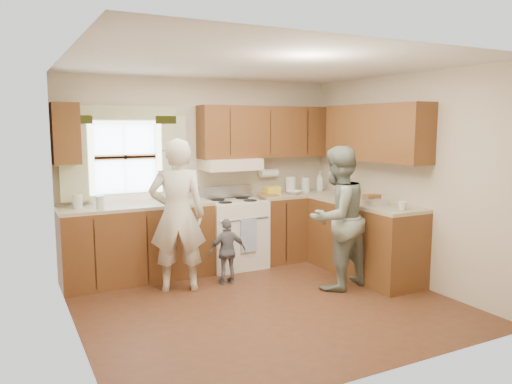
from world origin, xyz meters
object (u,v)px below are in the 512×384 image
stove (234,232)px  woman_right (337,218)px  child (228,251)px  woman_left (177,215)px

stove → woman_right: bearing=-63.1°
stove → child: 0.74m
woman_right → child: woman_right is taller
woman_left → child: bearing=-166.2°
woman_left → woman_right: 1.84m
child → stove: bearing=-117.7°
stove → child: stove is taller
woman_right → stove: bearing=-76.3°
stove → woman_left: size_ratio=0.61×
child → woman_right: bearing=148.9°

